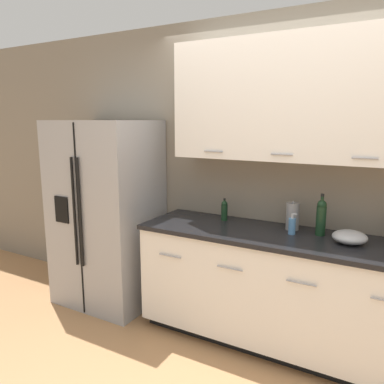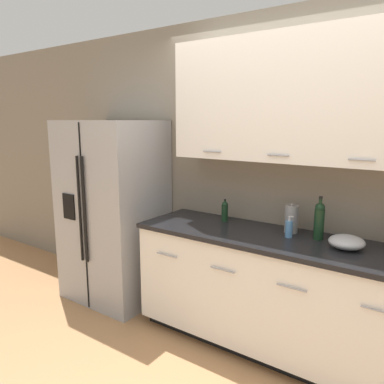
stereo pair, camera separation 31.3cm
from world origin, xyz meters
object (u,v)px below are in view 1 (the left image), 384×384
Objects in this scene: steel_canister at (293,216)px; refrigerator at (107,213)px; soap_dispenser at (292,226)px; wine_bottle at (321,217)px; oil_bottle at (224,210)px; mixing_bowl at (350,237)px.

refrigerator is at bearing -173.21° from steel_canister.
wine_bottle is at bearing 22.01° from soap_dispenser.
soap_dispenser is 0.71× the size of steel_canister.
oil_bottle is 1.02m from mixing_bowl.
steel_canister reaches higher than mixing_bowl.
soap_dispenser is at bearing -157.99° from wine_bottle.
wine_bottle is 0.80m from oil_bottle.
soap_dispenser reaches higher than mixing_bowl.
soap_dispenser is 0.13m from steel_canister.
wine_bottle is at bearing -11.53° from steel_canister.
refrigerator is at bearing -175.29° from wine_bottle.
mixing_bowl is (1.01, -0.13, -0.04)m from oil_bottle.
oil_bottle is (1.14, 0.20, 0.13)m from refrigerator.
steel_canister is (-0.03, 0.12, 0.04)m from soap_dispenser.
refrigerator is 1.17m from oil_bottle.
refrigerator is at bearing -170.16° from oil_bottle.
wine_bottle is 1.34× the size of mixing_bowl.
refrigerator is 1.76m from soap_dispenser.
steel_canister reaches higher than oil_bottle.
wine_bottle is 1.38× the size of steel_canister.
steel_canister is at bearing 168.47° from wine_bottle.
wine_bottle is at bearing 156.46° from mixing_bowl.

